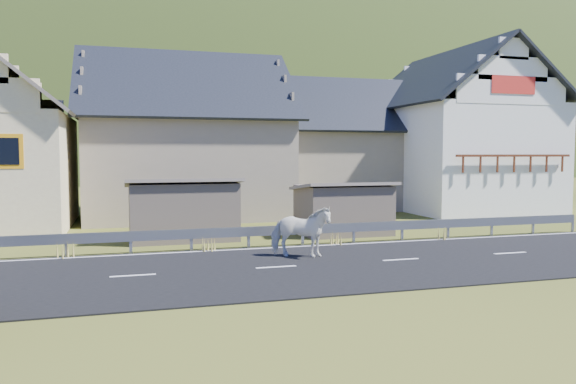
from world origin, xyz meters
name	(u,v)px	position (x,y,z in m)	size (l,w,h in m)	color
ground	(276,268)	(0.00, 0.00, 0.00)	(160.00, 160.00, 0.00)	#343C13
road	(276,268)	(0.00, 0.00, 0.02)	(60.00, 7.00, 0.04)	black
lane_markings	(276,267)	(0.00, 0.00, 0.04)	(60.00, 6.60, 0.01)	silver
guardrail	(249,232)	(0.00, 3.68, 0.56)	(28.10, 0.09, 0.75)	#93969B
shed_left	(183,211)	(-2.00, 6.50, 1.10)	(4.30, 3.30, 2.40)	#6F6153
shed_right	(343,210)	(4.50, 6.00, 1.00)	(3.80, 2.90, 2.20)	#6F6153
house_stone_a	(184,129)	(-1.00, 15.00, 4.63)	(10.80, 9.80, 8.90)	gray
house_stone_b	(344,138)	(9.00, 17.00, 4.24)	(9.80, 8.80, 8.10)	gray
house_white	(457,124)	(15.00, 14.00, 5.06)	(8.80, 10.80, 9.70)	white
mountain	(152,221)	(5.00, 180.00, -20.00)	(440.00, 280.00, 260.00)	#2A3E17
horse	(301,232)	(1.15, 1.28, 0.86)	(1.94, 0.88, 1.64)	white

